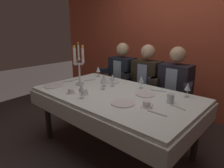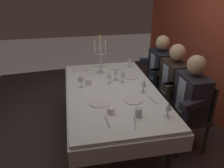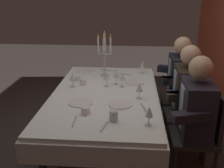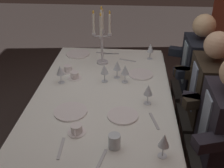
{
  "view_description": "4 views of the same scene",
  "coord_description": "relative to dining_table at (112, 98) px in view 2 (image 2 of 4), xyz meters",
  "views": [
    {
      "loc": [
        1.44,
        -1.64,
        1.48
      ],
      "look_at": [
        -0.14,
        0.1,
        0.8
      ],
      "focal_mm": 31.43,
      "sensor_mm": 36.0,
      "label": 1
    },
    {
      "loc": [
        2.43,
        -0.48,
        2.0
      ],
      "look_at": [
        -0.04,
        0.0,
        0.8
      ],
      "focal_mm": 35.94,
      "sensor_mm": 36.0,
      "label": 2
    },
    {
      "loc": [
        2.64,
        0.29,
        1.8
      ],
      "look_at": [
        -0.02,
        0.08,
        0.83
      ],
      "focal_mm": 43.36,
      "sensor_mm": 36.0,
      "label": 3
    },
    {
      "loc": [
        1.91,
        0.22,
        1.91
      ],
      "look_at": [
        -0.01,
        0.08,
        0.83
      ],
      "focal_mm": 44.29,
      "sensor_mm": 36.0,
      "label": 4
    }
  ],
  "objects": [
    {
      "name": "coffee_cup_2",
      "position": [
        -0.36,
        -0.36,
        0.15
      ],
      "size": [
        0.13,
        0.12,
        0.06
      ],
      "color": "white",
      "rests_on": "dining_table"
    },
    {
      "name": "ground_plane",
      "position": [
        0.0,
        0.0,
        -0.62
      ],
      "size": [
        12.0,
        12.0,
        0.0
      ],
      "primitive_type": "plane",
      "color": "#3A312E"
    },
    {
      "name": "dinner_plate_1",
      "position": [
        0.3,
        0.18,
        0.13
      ],
      "size": [
        0.22,
        0.22,
        0.01
      ],
      "primitive_type": "cylinder",
      "color": "white",
      "rests_on": "dining_table"
    },
    {
      "name": "spoon_4",
      "position": [
        -0.82,
        -0.07,
        0.12
      ],
      "size": [
        0.05,
        0.17,
        0.01
      ],
      "primitive_type": "cube",
      "rotation": [
        0.0,
        0.0,
        1.37
      ],
      "color": "#B7B7BC",
      "rests_on": "dining_table"
    },
    {
      "name": "seated_diner_0",
      "position": [
        -0.61,
        0.89,
        0.11
      ],
      "size": [
        0.63,
        0.48,
        1.24
      ],
      "color": "#2A2824",
      "rests_on": "ground_plane"
    },
    {
      "name": "water_tumbler_0",
      "position": [
        0.63,
        0.14,
        0.17
      ],
      "size": [
        0.07,
        0.07,
        0.09
      ],
      "primitive_type": "cylinder",
      "color": "silver",
      "rests_on": "dining_table"
    },
    {
      "name": "candelabra",
      "position": [
        -0.57,
        -0.06,
        0.38
      ],
      "size": [
        0.19,
        0.19,
        0.56
      ],
      "color": "silver",
      "rests_on": "dining_table"
    },
    {
      "name": "knife_0",
      "position": [
        0.66,
        -0.18,
        0.12
      ],
      "size": [
        0.19,
        0.03,
        0.01
      ],
      "primitive_type": "cube",
      "rotation": [
        0.0,
        0.0,
        0.04
      ],
      "color": "#B7B7BC",
      "rests_on": "dining_table"
    },
    {
      "name": "seated_diner_2",
      "position": [
        0.33,
        0.89,
        0.11
      ],
      "size": [
        0.63,
        0.48,
        1.24
      ],
      "color": "#2A2824",
      "rests_on": "ground_plane"
    },
    {
      "name": "dining_table",
      "position": [
        0.0,
        0.0,
        0.0
      ],
      "size": [
        1.94,
        1.14,
        0.74
      ],
      "color": "white",
      "rests_on": "ground_plane"
    },
    {
      "name": "wine_glass_3",
      "position": [
        -0.71,
        0.41,
        0.23
      ],
      "size": [
        0.07,
        0.07,
        0.16
      ],
      "color": "silver",
      "rests_on": "dining_table"
    },
    {
      "name": "fork_1",
      "position": [
        -0.81,
        0.01,
        0.12
      ],
      "size": [
        0.03,
        0.17,
        0.01
      ],
      "primitive_type": "cube",
      "rotation": [
        0.0,
        0.0,
        1.65
      ],
      "color": "#B7B7BC",
      "rests_on": "dining_table"
    },
    {
      "name": "coffee_cup_1",
      "position": [
        0.51,
        -0.11,
        0.15
      ],
      "size": [
        0.13,
        0.12,
        0.06
      ],
      "color": "white",
      "rests_on": "dining_table"
    },
    {
      "name": "wine_glass_0",
      "position": [
        0.12,
        0.36,
        0.24
      ],
      "size": [
        0.07,
        0.07,
        0.16
      ],
      "color": "silver",
      "rests_on": "dining_table"
    },
    {
      "name": "seated_diner_1",
      "position": [
        -0.13,
        0.89,
        0.11
      ],
      "size": [
        0.63,
        0.48,
        1.24
      ],
      "color": "#2A2824",
      "rests_on": "ground_plane"
    },
    {
      "name": "wine_glass_5",
      "position": [
        -0.2,
        0.18,
        0.23
      ],
      "size": [
        0.07,
        0.07,
        0.16
      ],
      "color": "silver",
      "rests_on": "dining_table"
    },
    {
      "name": "fork_3",
      "position": [
        -0.65,
        0.19,
        0.12
      ],
      "size": [
        0.07,
        0.17,
        0.01
      ],
      "primitive_type": "cube",
      "rotation": [
        0.0,
        0.0,
        1.28
      ],
      "color": "#B7B7BC",
      "rests_on": "dining_table"
    },
    {
      "name": "knife_5",
      "position": [
        0.34,
        0.4,
        0.12
      ],
      "size": [
        0.19,
        0.06,
        0.01
      ],
      "primitive_type": "cube",
      "rotation": [
        0.0,
        0.0,
        0.25
      ],
      "color": "#B7B7BC",
      "rests_on": "dining_table"
    },
    {
      "name": "dinner_plate_0",
      "position": [
        -0.76,
        -0.34,
        0.13
      ],
      "size": [
        0.25,
        0.25,
        0.01
      ],
      "primitive_type": "cylinder",
      "color": "white",
      "rests_on": "dining_table"
    },
    {
      "name": "wine_glass_6",
      "position": [
        -0.28,
        0.1,
        0.23
      ],
      "size": [
        0.07,
        0.07,
        0.16
      ],
      "color": "silver",
      "rests_on": "dining_table"
    },
    {
      "name": "dinner_plate_3",
      "position": [
        -0.34,
        0.32,
        0.13
      ],
      "size": [
        0.22,
        0.22,
        0.01
      ],
      "primitive_type": "cylinder",
      "color": "white",
      "rests_on": "dining_table"
    },
    {
      "name": "wine_glass_1",
      "position": [
        0.68,
        0.43,
        0.23
      ],
      "size": [
        0.07,
        0.07,
        0.16
      ],
      "color": "silver",
      "rests_on": "dining_table"
    },
    {
      "name": "wine_glass_2",
      "position": [
        -0.15,
        -0.37,
        0.23
      ],
      "size": [
        0.07,
        0.07,
        0.16
      ],
      "color": "silver",
      "rests_on": "dining_table"
    },
    {
      "name": "coffee_cup_0",
      "position": [
        -0.24,
        -0.27,
        0.15
      ],
      "size": [
        0.13,
        0.12,
        0.06
      ],
      "color": "white",
      "rests_on": "dining_table"
    },
    {
      "name": "dinner_plate_2",
      "position": [
        0.28,
        -0.2,
        0.13
      ],
      "size": [
        0.24,
        0.24,
        0.01
      ],
      "primitive_type": "cylinder",
      "color": "white",
      "rests_on": "dining_table"
    },
    {
      "name": "fork_2",
      "position": [
        0.74,
        0.07,
        0.12
      ],
      "size": [
        0.17,
        0.06,
        0.01
      ],
      "primitive_type": "cube",
      "rotation": [
        0.0,
        0.0,
        -0.22
      ],
      "color": "#B7B7BC",
      "rests_on": "dining_table"
    },
    {
      "name": "wine_glass_4",
      "position": [
        -0.2,
        0.0,
        0.23
      ],
      "size": [
        0.07,
        0.07,
        0.16
      ],
      "color": "silver",
      "rests_on": "dining_table"
    }
  ]
}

